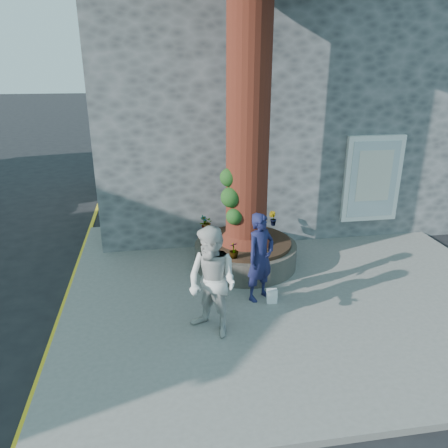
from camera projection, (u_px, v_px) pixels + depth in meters
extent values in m
plane|color=black|center=(225.00, 320.00, 8.12)|extent=(120.00, 120.00, 0.00)
cube|color=slate|center=(287.00, 285.00, 9.24)|extent=(9.00, 8.00, 0.12)
cube|color=yellow|center=(64.00, 306.00, 8.58)|extent=(0.10, 30.00, 0.01)
cube|color=#46494B|center=(265.00, 110.00, 14.07)|extent=(10.00, 8.00, 6.00)
cube|color=black|center=(269.00, 1.00, 12.95)|extent=(10.30, 8.30, 0.30)
cube|color=white|center=(372.00, 179.00, 11.05)|extent=(1.50, 0.12, 2.20)
cube|color=silver|center=(373.00, 180.00, 11.00)|extent=(1.25, 0.04, 1.95)
cube|color=silver|center=(374.00, 176.00, 10.94)|extent=(0.90, 0.02, 1.30)
cylinder|color=black|center=(245.00, 254.00, 9.95)|extent=(2.30, 2.30, 0.52)
cylinder|color=black|center=(246.00, 242.00, 9.84)|extent=(2.04, 2.04, 0.08)
cylinder|color=#471E11|center=(249.00, 63.00, 8.50)|extent=(0.90, 0.90, 7.50)
cone|color=#471E11|center=(246.00, 226.00, 9.70)|extent=(1.24, 1.24, 0.70)
sphere|color=#1A3F15|center=(231.00, 197.00, 9.19)|extent=(0.44, 0.44, 0.44)
sphere|color=#1A3F15|center=(234.00, 217.00, 9.25)|extent=(0.36, 0.36, 0.36)
sphere|color=#1A3F15|center=(229.00, 177.00, 9.16)|extent=(0.40, 0.40, 0.40)
imported|color=#17193F|center=(260.00, 257.00, 8.34)|extent=(0.77, 0.70, 1.76)
imported|color=beige|center=(212.00, 283.00, 7.21)|extent=(1.17, 1.18, 1.93)
cube|color=white|center=(272.00, 296.00, 8.43)|extent=(0.21, 0.14, 0.28)
imported|color=gray|center=(204.00, 222.00, 10.42)|extent=(0.22, 0.22, 0.35)
imported|color=gray|center=(273.00, 218.00, 10.68)|extent=(0.27, 0.27, 0.35)
imported|color=gray|center=(234.00, 250.00, 8.92)|extent=(0.25, 0.25, 0.34)
imported|color=gray|center=(207.00, 223.00, 10.44)|extent=(0.38, 0.39, 0.32)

